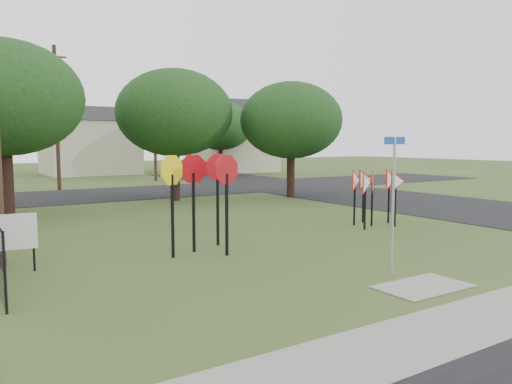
% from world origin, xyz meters
% --- Properties ---
extents(ground, '(140.00, 140.00, 0.00)m').
position_xyz_m(ground, '(0.00, 0.00, 0.00)').
color(ground, '#2F461A').
extents(sidewalk, '(30.00, 1.60, 0.02)m').
position_xyz_m(sidewalk, '(0.00, -4.20, 0.01)').
color(sidewalk, gray).
rests_on(sidewalk, ground).
extents(street_right, '(8.00, 50.00, 0.02)m').
position_xyz_m(street_right, '(12.00, 10.00, 0.01)').
color(street_right, black).
rests_on(street_right, ground).
extents(street_far, '(60.00, 8.00, 0.02)m').
position_xyz_m(street_far, '(0.00, 20.00, 0.01)').
color(street_far, black).
rests_on(street_far, ground).
extents(curb_pad, '(2.00, 1.20, 0.02)m').
position_xyz_m(curb_pad, '(0.00, -2.40, 0.01)').
color(curb_pad, gray).
rests_on(curb_pad, ground).
extents(street_name_sign, '(0.65, 0.06, 3.16)m').
position_xyz_m(street_name_sign, '(0.06, -1.46, 1.80)').
color(street_name_sign, '#96989F').
rests_on(street_name_sign, ground).
extents(stop_sign_cluster, '(2.58, 1.48, 2.74)m').
position_xyz_m(stop_sign_cluster, '(-2.39, 3.10, 2.01)').
color(stop_sign_cluster, black).
rests_on(stop_sign_cluster, ground).
extents(yield_sign_cluster, '(2.65, 1.40, 2.10)m').
position_xyz_m(yield_sign_cluster, '(4.85, 3.74, 1.55)').
color(yield_sign_cluster, black).
rests_on(yield_sign_cluster, ground).
extents(info_board, '(1.12, 0.14, 1.40)m').
position_xyz_m(info_board, '(-7.14, 3.47, 0.93)').
color(info_board, black).
rests_on(info_board, ground).
extents(far_pole_a, '(1.40, 0.24, 9.00)m').
position_xyz_m(far_pole_a, '(-2.00, 24.00, 4.60)').
color(far_pole_a, '#3D291C').
rests_on(far_pole_a, ground).
extents(far_pole_b, '(1.40, 0.24, 8.50)m').
position_xyz_m(far_pole_b, '(6.00, 28.00, 4.35)').
color(far_pole_b, '#3D291C').
rests_on(far_pole_b, ground).
extents(house_mid, '(8.40, 8.40, 6.20)m').
position_xyz_m(house_mid, '(4.00, 40.00, 3.15)').
color(house_mid, '#BCB798').
rests_on(house_mid, ground).
extents(house_right, '(8.30, 8.30, 7.20)m').
position_xyz_m(house_right, '(18.00, 36.00, 3.65)').
color(house_right, '#BCB798').
rests_on(house_right, ground).
extents(tree_near_left, '(6.40, 6.40, 7.27)m').
position_xyz_m(tree_near_left, '(-6.00, 14.00, 4.86)').
color(tree_near_left, black).
rests_on(tree_near_left, ground).
extents(tree_near_mid, '(6.00, 6.00, 6.80)m').
position_xyz_m(tree_near_mid, '(2.00, 15.00, 4.54)').
color(tree_near_mid, black).
rests_on(tree_near_mid, ground).
extents(tree_near_right, '(5.60, 5.60, 6.33)m').
position_xyz_m(tree_near_right, '(8.00, 13.00, 4.22)').
color(tree_near_right, black).
rests_on(tree_near_right, ground).
extents(tree_far_right, '(6.00, 6.00, 6.80)m').
position_xyz_m(tree_far_right, '(14.00, 32.00, 4.54)').
color(tree_far_right, black).
rests_on(tree_far_right, ground).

